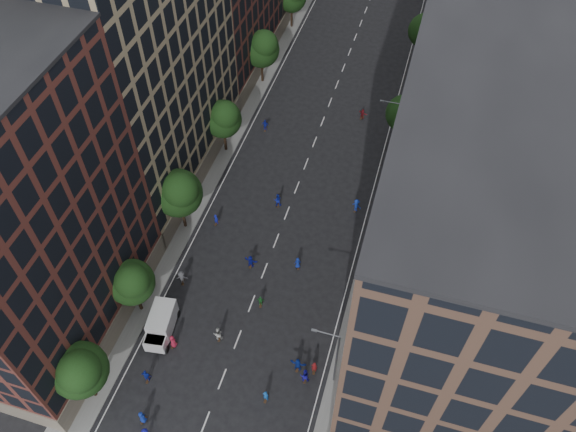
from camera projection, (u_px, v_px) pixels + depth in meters
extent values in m
plane|color=black|center=(305.00, 166.00, 74.64)|extent=(240.00, 240.00, 0.00)
cube|color=slate|center=(239.00, 114.00, 81.39)|extent=(4.00, 105.00, 0.15)
cube|color=slate|center=(404.00, 146.00, 77.01)|extent=(4.00, 105.00, 0.15)
cube|color=#582821|center=(10.00, 227.00, 48.74)|extent=(14.00, 22.00, 30.00)
cube|color=#948361|center=(131.00, 53.00, 61.99)|extent=(14.00, 26.00, 34.00)
cube|color=#4B3428|center=(467.00, 274.00, 41.98)|extent=(14.00, 30.00, 36.00)
cube|color=#605850|center=(487.00, 69.00, 60.99)|extent=(14.00, 28.00, 33.00)
cylinder|color=black|center=(91.00, 386.00, 52.99)|extent=(0.36, 0.36, 3.96)
sphere|color=black|center=(80.00, 370.00, 50.23)|extent=(5.20, 5.20, 5.20)
sphere|color=black|center=(79.00, 371.00, 48.79)|extent=(3.90, 3.90, 3.90)
cylinder|color=black|center=(138.00, 300.00, 59.25)|extent=(0.36, 0.36, 3.70)
sphere|color=black|center=(131.00, 282.00, 56.67)|extent=(4.80, 4.80, 4.80)
sphere|color=black|center=(132.00, 281.00, 55.35)|extent=(3.60, 3.60, 3.60)
cylinder|color=black|center=(183.00, 215.00, 66.44)|extent=(0.36, 0.36, 4.22)
sphere|color=black|center=(178.00, 193.00, 63.49)|extent=(5.60, 5.60, 5.60)
sphere|color=black|center=(180.00, 190.00, 61.95)|extent=(4.20, 4.20, 4.20)
cylinder|color=black|center=(225.00, 139.00, 75.20)|extent=(0.36, 0.36, 3.87)
sphere|color=black|center=(223.00, 119.00, 72.50)|extent=(5.00, 5.00, 5.00)
sphere|color=black|center=(225.00, 115.00, 71.12)|extent=(3.75, 3.75, 3.75)
cylinder|color=black|center=(262.00, 70.00, 84.99)|extent=(0.36, 0.36, 4.05)
sphere|color=black|center=(261.00, 49.00, 82.16)|extent=(5.40, 5.40, 5.40)
sphere|color=black|center=(264.00, 44.00, 80.67)|extent=(4.05, 4.05, 4.05)
cylinder|color=black|center=(292.00, 17.00, 94.94)|extent=(0.36, 0.36, 3.78)
cylinder|color=black|center=(400.00, 133.00, 76.09)|extent=(0.36, 0.36, 3.74)
sphere|color=black|center=(404.00, 113.00, 73.49)|extent=(5.00, 5.00, 5.00)
sphere|color=black|center=(410.00, 109.00, 72.11)|extent=(3.75, 3.75, 3.75)
cylinder|color=black|center=(421.00, 51.00, 88.33)|extent=(0.36, 0.36, 3.96)
sphere|color=black|center=(425.00, 30.00, 85.57)|extent=(5.20, 5.20, 5.20)
sphere|color=black|center=(431.00, 25.00, 84.13)|extent=(3.90, 3.90, 3.90)
cylinder|color=#595B60|center=(336.00, 360.00, 52.01)|extent=(0.18, 0.18, 9.00)
cylinder|color=#595B60|center=(326.00, 333.00, 48.78)|extent=(2.40, 0.12, 0.12)
cube|color=#595B60|center=(314.00, 330.00, 49.02)|extent=(0.50, 0.22, 0.15)
cylinder|color=#595B60|center=(395.00, 132.00, 72.34)|extent=(0.18, 0.18, 9.00)
cylinder|color=#595B60|center=(391.00, 102.00, 69.11)|extent=(2.40, 0.12, 0.12)
cube|color=#595B60|center=(382.00, 101.00, 69.35)|extent=(0.50, 0.22, 0.15)
cube|color=white|center=(162.00, 319.00, 58.07)|extent=(2.76, 4.13, 2.36)
cube|color=white|center=(156.00, 342.00, 56.90)|extent=(2.36, 1.99, 1.50)
cube|color=black|center=(155.00, 339.00, 56.37)|extent=(2.10, 1.65, 0.11)
cylinder|color=black|center=(146.00, 346.00, 57.35)|extent=(0.38, 0.84, 0.81)
cylinder|color=black|center=(167.00, 349.00, 57.15)|extent=(0.38, 0.84, 0.81)
cylinder|color=black|center=(159.00, 311.00, 60.01)|extent=(0.38, 0.84, 0.81)
cylinder|color=black|center=(178.00, 314.00, 59.80)|extent=(0.38, 0.84, 0.81)
imported|color=navy|center=(142.00, 417.00, 52.22)|extent=(0.94, 0.70, 1.74)
imported|color=blue|center=(266.00, 396.00, 53.59)|extent=(0.60, 0.40, 1.64)
imported|color=#1A14A9|center=(305.00, 376.00, 54.75)|extent=(1.08, 0.92, 1.93)
imported|color=#12239A|center=(147.00, 376.00, 54.78)|extent=(1.10, 0.51, 1.84)
imported|color=#122D9A|center=(298.00, 365.00, 55.54)|extent=(1.69, 0.56, 1.81)
imported|color=#AE1D37|center=(173.00, 342.00, 57.18)|extent=(1.00, 0.80, 1.78)
imported|color=maroon|center=(314.00, 367.00, 55.44)|extent=(0.66, 0.48, 1.68)
imported|color=beige|center=(218.00, 334.00, 57.66)|extent=(1.13, 1.01, 1.91)
imported|color=#48484D|center=(182.00, 278.00, 62.12)|extent=(1.39, 1.08, 1.90)
imported|color=#1F6829|center=(261.00, 301.00, 60.41)|extent=(0.93, 0.51, 1.50)
imported|color=#131A9D|center=(251.00, 262.00, 63.63)|extent=(1.64, 0.68, 1.72)
imported|color=navy|center=(298.00, 263.00, 63.59)|extent=(0.90, 0.76, 1.56)
imported|color=#151DAB|center=(216.00, 219.00, 67.73)|extent=(0.64, 0.49, 1.56)
imported|color=#1421A4|center=(278.00, 200.00, 69.50)|extent=(1.10, 0.97, 1.90)
imported|color=#1430A8|center=(357.00, 206.00, 68.94)|extent=(1.37, 1.08, 1.87)
imported|color=#1623B7|center=(265.00, 125.00, 78.63)|extent=(1.02, 0.45, 1.72)
imported|color=maroon|center=(362.00, 114.00, 80.37)|extent=(1.45, 0.95, 1.50)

